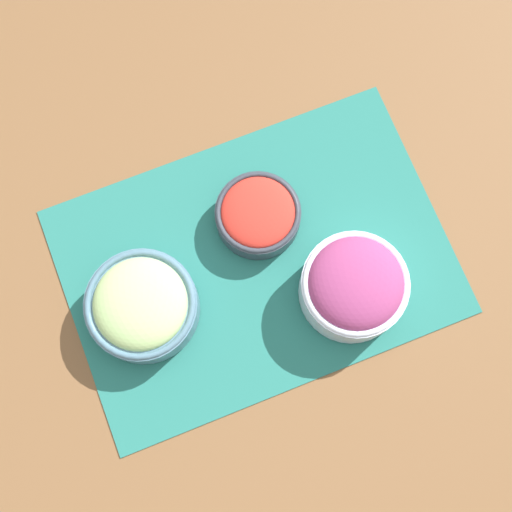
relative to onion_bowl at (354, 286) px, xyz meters
name	(u,v)px	position (x,y,z in m)	size (l,w,h in m)	color
ground_plane	(256,261)	(-0.11, 0.09, -0.05)	(3.00, 3.00, 0.00)	brown
placemat	(256,261)	(-0.11, 0.09, -0.05)	(0.54, 0.37, 0.00)	#236B60
onion_bowl	(354,286)	(0.00, 0.00, 0.00)	(0.15, 0.15, 0.09)	silver
cucumber_bowl	(142,305)	(-0.28, 0.08, -0.01)	(0.15, 0.15, 0.07)	slate
tomato_bowl	(258,214)	(-0.08, 0.15, -0.02)	(0.12, 0.12, 0.05)	#333842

